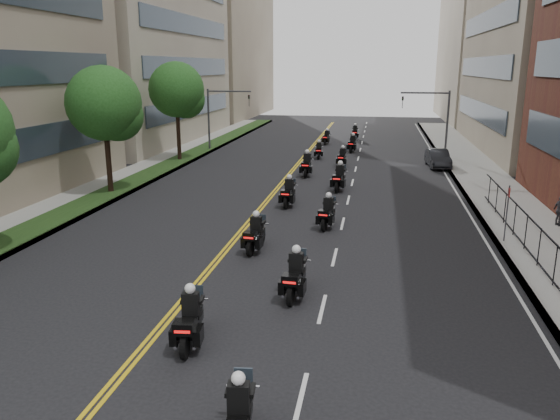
# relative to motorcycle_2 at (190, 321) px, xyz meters

# --- Properties ---
(sidewalk_right) EXTENTS (4.00, 90.00, 0.15)m
(sidewalk_right) POSITION_rel_motorcycle_2_xyz_m (12.21, 17.96, -0.63)
(sidewalk_right) COLOR gray
(sidewalk_right) RESTS_ON ground
(sidewalk_left) EXTENTS (4.00, 90.00, 0.15)m
(sidewalk_left) POSITION_rel_motorcycle_2_xyz_m (-11.79, 17.96, -0.63)
(sidewalk_left) COLOR gray
(sidewalk_left) RESTS_ON ground
(grass_strip) EXTENTS (2.00, 90.00, 0.04)m
(grass_strip) POSITION_rel_motorcycle_2_xyz_m (-10.99, 17.96, -0.53)
(grass_strip) COLOR #173212
(grass_strip) RESTS_ON sidewalk_left
(building_right_far) EXTENTS (15.00, 28.00, 26.00)m
(building_right_far) POSITION_rel_motorcycle_2_xyz_m (21.71, 70.96, 12.30)
(building_right_far) COLOR gray
(building_right_far) RESTS_ON ground
(building_left_far) EXTENTS (16.00, 28.00, 26.00)m
(building_left_far) POSITION_rel_motorcycle_2_xyz_m (-21.79, 70.96, 12.30)
(building_left_far) COLOR gray
(building_left_far) RESTS_ON ground
(street_trees) EXTENTS (4.40, 38.40, 7.98)m
(street_trees) POSITION_rel_motorcycle_2_xyz_m (-10.84, 11.57, 4.43)
(street_trees) COLOR black
(street_trees) RESTS_ON ground
(traffic_signal_right) EXTENTS (4.09, 0.20, 5.60)m
(traffic_signal_right) POSITION_rel_motorcycle_2_xyz_m (9.75, 34.96, 3.00)
(traffic_signal_right) COLOR #3F3F44
(traffic_signal_right) RESTS_ON ground
(traffic_signal_left) EXTENTS (4.09, 0.20, 5.60)m
(traffic_signal_left) POSITION_rel_motorcycle_2_xyz_m (-9.33, 34.96, 3.00)
(traffic_signal_left) COLOR #3F3F44
(traffic_signal_left) RESTS_ON ground
(motorcycle_2) EXTENTS (0.71, 2.41, 1.78)m
(motorcycle_2) POSITION_rel_motorcycle_2_xyz_m (0.00, 0.00, 0.00)
(motorcycle_2) COLOR black
(motorcycle_2) RESTS_ON ground
(motorcycle_3) EXTENTS (0.59, 2.43, 1.79)m
(motorcycle_3) POSITION_rel_motorcycle_2_xyz_m (2.40, 3.79, 0.01)
(motorcycle_3) COLOR black
(motorcycle_3) RESTS_ON ground
(motorcycle_4) EXTENTS (0.61, 2.34, 1.73)m
(motorcycle_4) POSITION_rel_motorcycle_2_xyz_m (0.03, 8.19, -0.02)
(motorcycle_4) COLOR black
(motorcycle_4) RESTS_ON ground
(motorcycle_5) EXTENTS (0.71, 2.32, 1.72)m
(motorcycle_5) POSITION_rel_motorcycle_2_xyz_m (2.72, 12.20, -0.02)
(motorcycle_5) COLOR black
(motorcycle_5) RESTS_ON ground
(motorcycle_6) EXTENTS (0.57, 2.40, 1.77)m
(motorcycle_6) POSITION_rel_motorcycle_2_xyz_m (0.19, 16.02, -0.00)
(motorcycle_6) COLOR black
(motorcycle_6) RESTS_ON ground
(motorcycle_7) EXTENTS (0.73, 2.54, 1.87)m
(motorcycle_7) POSITION_rel_motorcycle_2_xyz_m (2.70, 20.45, 0.04)
(motorcycle_7) COLOR black
(motorcycle_7) RESTS_ON ground
(motorcycle_8) EXTENTS (0.59, 2.54, 1.88)m
(motorcycle_8) POSITION_rel_motorcycle_2_xyz_m (0.08, 24.70, 0.04)
(motorcycle_8) COLOR black
(motorcycle_8) RESTS_ON ground
(motorcycle_9) EXTENTS (0.59, 2.22, 1.64)m
(motorcycle_9) POSITION_rel_motorcycle_2_xyz_m (2.32, 29.02, -0.06)
(motorcycle_9) COLOR black
(motorcycle_9) RESTS_ON ground
(motorcycle_10) EXTENTS (0.54, 2.15, 1.59)m
(motorcycle_10) POSITION_rel_motorcycle_2_xyz_m (0.10, 32.43, -0.08)
(motorcycle_10) COLOR black
(motorcycle_10) RESTS_ON ground
(motorcycle_11) EXTENTS (0.71, 2.35, 1.74)m
(motorcycle_11) POSITION_rel_motorcycle_2_xyz_m (2.75, 36.46, -0.02)
(motorcycle_11) COLOR black
(motorcycle_11) RESTS_ON ground
(motorcycle_12) EXTENTS (0.59, 2.13, 1.57)m
(motorcycle_12) POSITION_rel_motorcycle_2_xyz_m (-0.06, 41.13, -0.08)
(motorcycle_12) COLOR black
(motorcycle_12) RESTS_ON ground
(motorcycle_13) EXTENTS (0.54, 2.34, 1.73)m
(motorcycle_13) POSITION_rel_motorcycle_2_xyz_m (2.58, 45.17, -0.02)
(motorcycle_13) COLOR black
(motorcycle_13) RESTS_ON ground
(parked_sedan) EXTENTS (1.77, 4.29, 1.38)m
(parked_sedan) POSITION_rel_motorcycle_2_xyz_m (9.61, 29.93, -0.01)
(parked_sedan) COLOR black
(parked_sedan) RESTS_ON ground
(pedestrian_c) EXTENTS (0.64, 0.95, 1.50)m
(pedestrian_c) POSITION_rel_motorcycle_2_xyz_m (13.71, 13.91, 0.20)
(pedestrian_c) COLOR #393940
(pedestrian_c) RESTS_ON sidewalk_right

